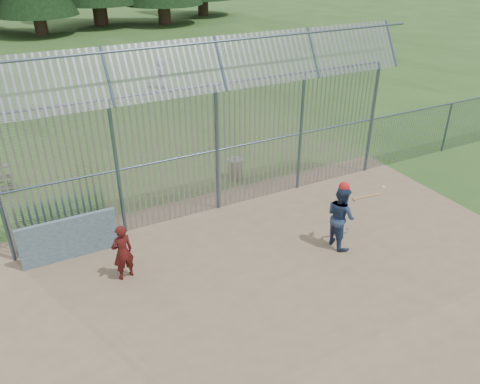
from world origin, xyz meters
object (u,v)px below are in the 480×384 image
trash_can (235,169)px  onlooker (123,252)px  batter (341,216)px  dugout_wall (69,238)px

trash_can → onlooker: bearing=-143.1°
batter → trash_can: batter is taller
dugout_wall → trash_can: size_ratio=3.05×
dugout_wall → trash_can: bearing=20.6°
onlooker → trash_can: (4.98, 3.74, -0.40)m
trash_can → batter: bearing=-82.3°
batter → onlooker: 5.82m
dugout_wall → trash_can: (6.02, 2.26, -0.24)m
batter → onlooker: size_ratio=1.20×
batter → trash_can: bearing=10.8°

